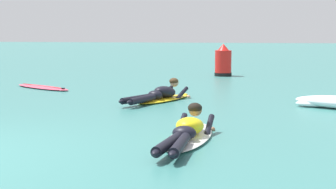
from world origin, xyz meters
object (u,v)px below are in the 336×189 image
Objects in this scene: surfer_far at (161,95)px; channel_marker_buoy at (223,63)px; surfer_near at (187,132)px; drifting_surfboard at (43,87)px.

channel_marker_buoy is (0.71, 7.03, 0.33)m from surfer_far.
channel_marker_buoy is (-0.61, 11.19, 0.33)m from surfer_near.
drifting_surfboard is at bearing 153.48° from surfer_far.
channel_marker_buoy reaches higher than surfer_near.
drifting_surfboard is at bearing 130.33° from surfer_near.
surfer_far is 1.12× the size of drifting_surfboard.
surfer_near and surfer_far have the same top height.
drifting_surfboard is at bearing -131.50° from channel_marker_buoy.
surfer_far is at bearing 107.71° from surfer_near.
surfer_near reaches higher than drifting_surfboard.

